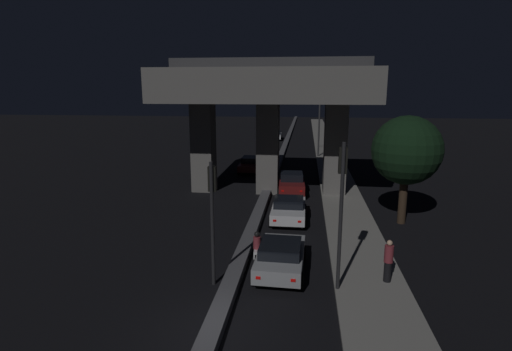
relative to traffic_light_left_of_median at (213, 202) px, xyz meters
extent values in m
plane|color=black|center=(0.72, -3.18, -3.34)|extent=(200.00, 200.00, 0.00)
cube|color=#4C4C51|center=(0.72, 31.82, -3.16)|extent=(0.64, 126.00, 0.35)
cube|color=gray|center=(6.08, 24.82, -3.27)|extent=(2.82, 126.00, 0.13)
cube|color=#5B5956|center=(-4.11, 14.57, -0.02)|extent=(1.55, 1.78, 6.63)
cube|color=#5B5956|center=(5.55, 14.57, -0.02)|extent=(1.55, 1.78, 6.63)
cube|color=#5B5956|center=(0.72, 14.57, -0.02)|extent=(1.55, 1.78, 6.63)
cube|color=#5B5956|center=(0.72, 14.57, 4.37)|extent=(14.31, 10.49, 2.14)
cube|color=#333335|center=(0.72, 14.57, 5.89)|extent=(14.31, 0.40, 0.90)
cylinder|color=black|center=(0.00, -0.10, -0.89)|extent=(0.14, 0.14, 4.89)
cube|color=black|center=(0.00, 0.08, 0.88)|extent=(0.30, 0.28, 0.95)
sphere|color=red|center=(0.00, 0.23, 1.17)|extent=(0.18, 0.18, 0.18)
sphere|color=black|center=(0.00, 0.23, 0.88)|extent=(0.18, 0.18, 0.18)
sphere|color=black|center=(0.00, 0.23, 0.58)|extent=(0.18, 0.18, 0.18)
cylinder|color=black|center=(4.78, -0.10, -0.49)|extent=(0.14, 0.14, 5.70)
cube|color=black|center=(4.78, 0.08, 1.69)|extent=(0.30, 0.28, 0.95)
sphere|color=red|center=(4.78, 0.23, 1.98)|extent=(0.18, 0.18, 0.18)
sphere|color=black|center=(4.78, 0.23, 1.69)|extent=(0.18, 0.18, 0.18)
sphere|color=black|center=(4.78, 0.23, 1.39)|extent=(0.18, 0.18, 0.18)
cylinder|color=#2D2D30|center=(4.88, 30.74, 0.34)|extent=(0.18, 0.18, 7.35)
cylinder|color=#2D2D30|center=(3.93, 30.74, 3.87)|extent=(1.91, 0.10, 0.10)
ellipsoid|color=#F2B759|center=(2.98, 30.74, 3.77)|extent=(0.56, 0.32, 0.24)
cube|color=gray|center=(2.54, 1.30, -2.70)|extent=(1.99, 4.05, 0.60)
cube|color=black|center=(2.53, 1.10, -2.19)|extent=(1.69, 1.97, 0.42)
cylinder|color=black|center=(1.67, 2.64, -2.99)|extent=(0.22, 0.69, 0.68)
cylinder|color=black|center=(3.49, 2.58, -2.99)|extent=(0.22, 0.69, 0.68)
cylinder|color=black|center=(1.59, 0.01, -2.99)|extent=(0.22, 0.69, 0.68)
cylinder|color=black|center=(3.40, -0.05, -2.99)|extent=(0.22, 0.69, 0.68)
cube|color=red|center=(1.82, -0.68, -2.67)|extent=(0.18, 0.04, 0.11)
cube|color=red|center=(3.12, -0.73, -2.67)|extent=(0.18, 0.04, 0.11)
cube|color=silver|center=(2.57, 8.12, -2.73)|extent=(1.89, 4.10, 0.58)
cube|color=black|center=(2.57, 8.02, -2.21)|extent=(1.66, 1.64, 0.47)
cylinder|color=black|center=(1.64, 9.47, -3.02)|extent=(0.20, 0.63, 0.63)
cylinder|color=black|center=(3.49, 9.47, -3.02)|extent=(0.20, 0.63, 0.63)
cylinder|color=black|center=(1.64, 6.77, -3.02)|extent=(0.20, 0.63, 0.63)
cylinder|color=black|center=(3.49, 6.77, -3.02)|extent=(0.20, 0.63, 0.63)
cube|color=red|center=(1.91, 6.06, -2.70)|extent=(0.18, 0.03, 0.11)
cube|color=red|center=(3.23, 6.06, -2.70)|extent=(0.18, 0.03, 0.11)
cube|color=#591414|center=(2.49, 14.39, -2.65)|extent=(2.00, 4.43, 0.69)
cube|color=black|center=(2.50, 14.28, -2.04)|extent=(1.65, 1.81, 0.52)
cylinder|color=black|center=(1.55, 15.78, -3.00)|extent=(0.23, 0.68, 0.67)
cylinder|color=black|center=(3.29, 15.86, -3.00)|extent=(0.23, 0.68, 0.67)
cylinder|color=black|center=(1.69, 12.91, -3.00)|extent=(0.23, 0.68, 0.67)
cylinder|color=black|center=(3.44, 13.00, -3.00)|extent=(0.23, 0.68, 0.67)
cube|color=red|center=(1.98, 12.17, -2.62)|extent=(0.18, 0.04, 0.11)
cube|color=red|center=(3.23, 12.24, -2.62)|extent=(0.18, 0.04, 0.11)
cube|color=#591414|center=(-1.51, 21.63, -2.73)|extent=(1.92, 4.09, 0.57)
cube|color=black|center=(-1.50, 21.84, -2.20)|extent=(1.66, 1.97, 0.49)
cylinder|color=black|center=(-0.61, 20.28, -3.01)|extent=(0.21, 0.66, 0.66)
cylinder|color=black|center=(-2.44, 20.30, -3.01)|extent=(0.21, 0.66, 0.66)
cylinder|color=black|center=(-0.58, 22.96, -3.01)|extent=(0.21, 0.66, 0.66)
cylinder|color=black|center=(-2.40, 22.99, -3.01)|extent=(0.21, 0.66, 0.66)
cube|color=white|center=(-0.83, 23.67, -2.81)|extent=(0.18, 0.03, 0.11)
cube|color=white|center=(-2.13, 23.68, -2.81)|extent=(0.18, 0.03, 0.11)
cube|color=#515459|center=(-1.02, 32.13, -2.64)|extent=(1.84, 4.69, 0.70)
cube|color=black|center=(-1.02, 32.36, -2.07)|extent=(1.61, 2.25, 0.45)
cylinder|color=black|center=(-0.15, 30.58, -2.99)|extent=(0.20, 0.69, 0.69)
cylinder|color=black|center=(-1.91, 30.59, -2.99)|extent=(0.20, 0.69, 0.69)
cylinder|color=black|center=(-0.12, 33.67, -2.99)|extent=(0.20, 0.69, 0.69)
cylinder|color=black|center=(-1.89, 33.68, -2.99)|extent=(0.20, 0.69, 0.69)
cube|color=white|center=(-0.37, 34.47, -2.75)|extent=(0.18, 0.03, 0.11)
cube|color=white|center=(-1.64, 34.48, -2.75)|extent=(0.18, 0.03, 0.11)
cube|color=silver|center=(-1.13, 45.90, -2.75)|extent=(1.92, 4.27, 0.55)
cube|color=black|center=(-1.13, 46.01, -2.24)|extent=(1.64, 1.73, 0.46)
cylinder|color=black|center=(-0.21, 44.53, -3.02)|extent=(0.21, 0.63, 0.62)
cylinder|color=black|center=(-1.99, 44.49, -3.02)|extent=(0.21, 0.63, 0.62)
cylinder|color=black|center=(-0.27, 47.32, -3.02)|extent=(0.21, 0.63, 0.62)
cylinder|color=black|center=(-2.05, 47.27, -3.02)|extent=(0.21, 0.63, 0.62)
cube|color=white|center=(-0.54, 48.04, -2.83)|extent=(0.18, 0.03, 0.11)
cube|color=white|center=(-1.82, 48.01, -2.83)|extent=(0.18, 0.03, 0.11)
cylinder|color=black|center=(1.40, 2.65, -3.03)|extent=(0.12, 0.62, 0.62)
cylinder|color=black|center=(1.48, 1.43, -3.03)|extent=(0.14, 0.62, 0.62)
cube|color=silver|center=(1.44, 2.04, -2.81)|extent=(0.30, 0.94, 0.32)
cylinder|color=maroon|center=(1.44, 2.04, -2.38)|extent=(0.34, 0.34, 0.53)
sphere|color=black|center=(1.44, 2.04, -1.99)|extent=(0.24, 0.24, 0.24)
cube|color=red|center=(1.49, 1.38, -2.81)|extent=(0.08, 0.04, 0.08)
cylinder|color=black|center=(6.74, 0.72, -2.80)|extent=(0.30, 0.30, 0.81)
cylinder|color=maroon|center=(6.74, 0.72, -2.05)|extent=(0.35, 0.35, 0.67)
sphere|color=tan|center=(6.74, 0.72, -1.61)|extent=(0.22, 0.22, 0.22)
cylinder|color=#2D2116|center=(8.98, 8.41, -1.94)|extent=(0.45, 0.45, 2.78)
sphere|color=black|center=(8.98, 8.41, 0.88)|extent=(3.82, 3.82, 3.82)
camera|label=1|loc=(3.43, -14.21, 4.16)|focal=28.00mm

